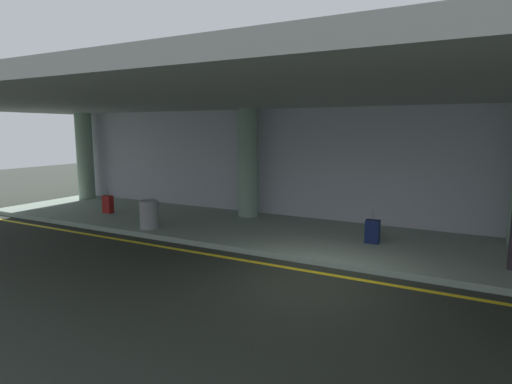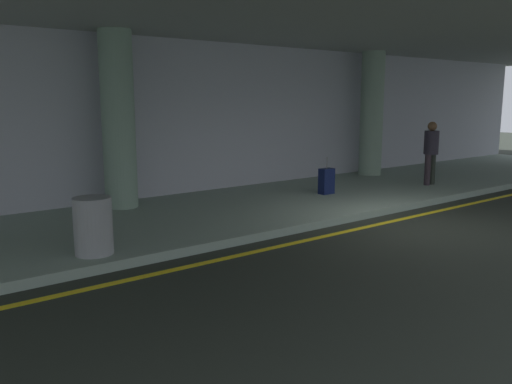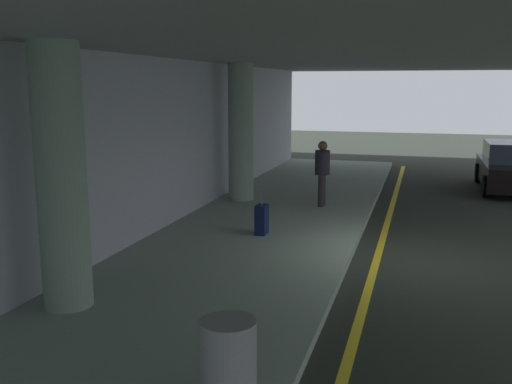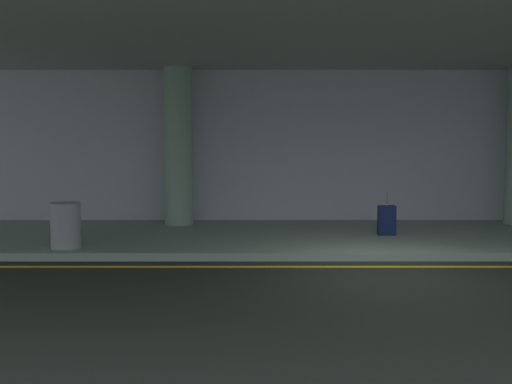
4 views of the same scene
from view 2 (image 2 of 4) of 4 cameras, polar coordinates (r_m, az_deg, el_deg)
The scene contains 10 objects.
ground_plane at distance 10.59m, azimuth 17.01°, elevation -3.58°, with size 60.00×60.00×0.00m, color #262B24.
sidewalk at distance 12.56m, azimuth 5.43°, elevation -0.73°, with size 26.00×4.20×0.15m, color gray.
lane_stripe_yellow at distance 10.90m, azimuth 14.66°, elevation -3.06°, with size 26.00×0.14×0.01m, color yellow.
support_column_left_mid at distance 11.33m, azimuth -14.71°, elevation 7.50°, with size 0.68×0.68×3.65m, color gray.
support_column_center at distance 16.25m, azimuth 12.43°, elevation 8.26°, with size 0.68×0.68×3.65m, color gray.
ceiling_overhang at distance 12.08m, azimuth 7.44°, elevation 17.27°, with size 28.00×13.20×0.30m, color gray.
terminal_back_wall at distance 14.07m, azimuth -0.80°, elevation 7.95°, with size 26.00×0.30×3.80m, color #A9ACB8.
traveler_with_luggage at distance 14.74m, azimuth 18.46°, elevation 4.46°, with size 0.38×0.38×1.68m.
suitcase_upright_secondary at distance 12.80m, azimuth 7.65°, elevation 1.18°, with size 0.36×0.22×0.90m.
trash_bin_steel at distance 8.09m, azimuth -17.25°, elevation -3.53°, with size 0.56×0.56×0.85m, color gray.
Camera 2 is at (-8.48, -5.86, 2.41)m, focal length 36.88 mm.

